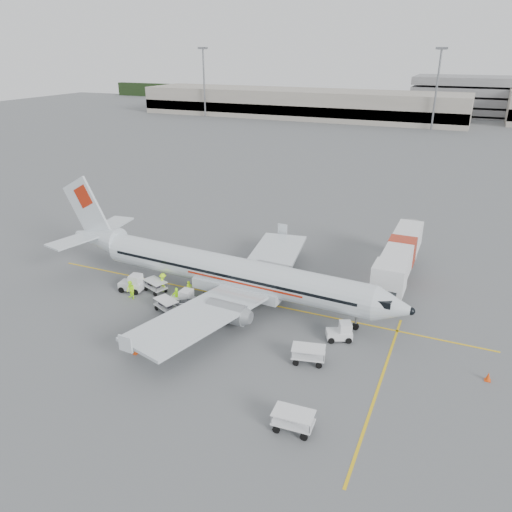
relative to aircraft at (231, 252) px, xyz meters
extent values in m
plane|color=#56595B|center=(1.40, 0.48, -4.93)|extent=(360.00, 360.00, 0.00)
cube|color=yellow|center=(1.40, 0.48, -4.92)|extent=(44.00, 0.20, 0.01)
cube|color=yellow|center=(15.40, -7.52, -4.92)|extent=(0.20, 20.00, 0.01)
cone|color=#E2420B|center=(22.48, -3.85, -4.58)|extent=(0.43, 0.43, 0.70)
cone|color=#E2420B|center=(-3.53, 17.17, -4.63)|extent=(0.37, 0.37, 0.60)
cone|color=#E2420B|center=(-2.92, -11.28, -4.66)|extent=(0.33, 0.33, 0.54)
imported|color=#BAFF12|center=(-4.10, -1.02, -4.13)|extent=(0.68, 0.68, 1.59)
imported|color=#BAFF12|center=(-8.94, -3.69, -4.02)|extent=(1.06, 0.93, 1.83)
imported|color=#BAFF12|center=(-7.05, -1.02, -3.99)|extent=(1.29, 1.38, 1.87)
imported|color=#BAFF12|center=(-4.21, -3.02, -4.04)|extent=(1.09, 0.98, 1.78)
camera|label=1|loc=(19.07, -37.86, 17.36)|focal=35.00mm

